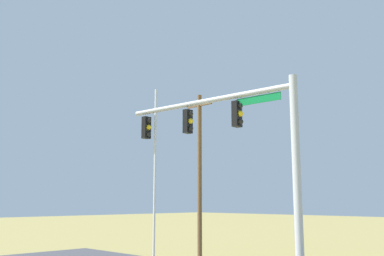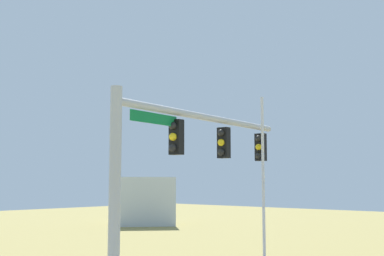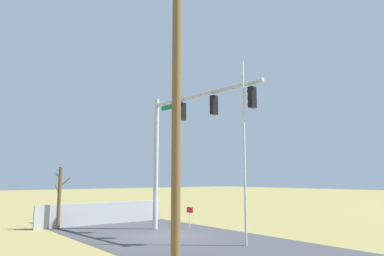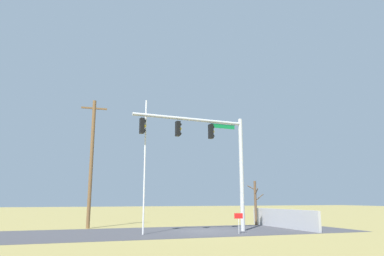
{
  "view_description": "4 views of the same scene",
  "coord_description": "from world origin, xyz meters",
  "px_view_note": "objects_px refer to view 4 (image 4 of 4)",
  "views": [
    {
      "loc": [
        9.9,
        -13.4,
        3.34
      ],
      "look_at": [
        -1.48,
        -1.89,
        6.05
      ],
      "focal_mm": 40.7,
      "sensor_mm": 36.0,
      "label": 1
    },
    {
      "loc": [
        9.68,
        8.1,
        5.26
      ],
      "look_at": [
        -1.55,
        -1.92,
        6.94
      ],
      "focal_mm": 45.77,
      "sensor_mm": 36.0,
      "label": 2
    },
    {
      "loc": [
        -15.37,
        10.38,
        2.87
      ],
      "look_at": [
        -1.07,
        -0.88,
        5.44
      ],
      "focal_mm": 33.38,
      "sensor_mm": 36.0,
      "label": 3
    },
    {
      "loc": [
        -8.67,
        -22.92,
        2.07
      ],
      "look_at": [
        -1.36,
        -1.28,
        6.6
      ],
      "focal_mm": 33.55,
      "sensor_mm": 36.0,
      "label": 4
    }
  ],
  "objects_px": {
    "signal_mast": "(212,148)",
    "utility_pole": "(91,160)",
    "flagpole": "(145,165)",
    "bare_tree": "(255,202)",
    "open_sign": "(239,218)"
  },
  "relations": [
    {
      "from": "signal_mast",
      "to": "flagpole",
      "type": "distance_m",
      "value": 4.69
    },
    {
      "from": "signal_mast",
      "to": "open_sign",
      "type": "bearing_deg",
      "value": -52.64
    },
    {
      "from": "signal_mast",
      "to": "utility_pole",
      "type": "bearing_deg",
      "value": 142.63
    },
    {
      "from": "flagpole",
      "to": "utility_pole",
      "type": "bearing_deg",
      "value": 116.34
    },
    {
      "from": "flagpole",
      "to": "bare_tree",
      "type": "height_order",
      "value": "flagpole"
    },
    {
      "from": "signal_mast",
      "to": "flagpole",
      "type": "height_order",
      "value": "flagpole"
    },
    {
      "from": "bare_tree",
      "to": "flagpole",
      "type": "bearing_deg",
      "value": -154.94
    },
    {
      "from": "flagpole",
      "to": "utility_pole",
      "type": "xyz_separation_m",
      "value": [
        -2.86,
        5.78,
        0.79
      ]
    },
    {
      "from": "flagpole",
      "to": "signal_mast",
      "type": "bearing_deg",
      "value": 1.85
    },
    {
      "from": "open_sign",
      "to": "utility_pole",
      "type": "bearing_deg",
      "value": 140.14
    },
    {
      "from": "open_sign",
      "to": "bare_tree",
      "type": "bearing_deg",
      "value": 53.43
    },
    {
      "from": "signal_mast",
      "to": "bare_tree",
      "type": "xyz_separation_m",
      "value": [
        5.58,
        4.57,
        -3.57
      ]
    },
    {
      "from": "signal_mast",
      "to": "bare_tree",
      "type": "distance_m",
      "value": 8.04
    },
    {
      "from": "flagpole",
      "to": "bare_tree",
      "type": "distance_m",
      "value": 11.37
    },
    {
      "from": "signal_mast",
      "to": "open_sign",
      "type": "distance_m",
      "value": 4.84
    }
  ]
}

